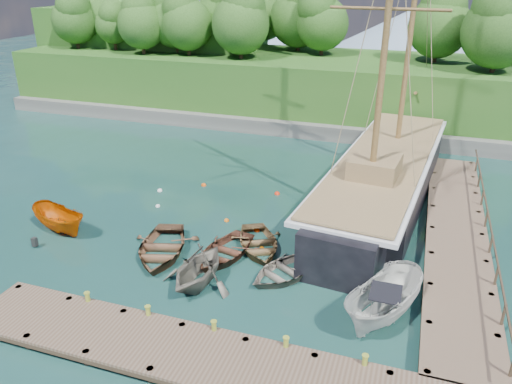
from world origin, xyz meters
TOP-DOWN VIEW (x-y plane):
  - ground at (0.00, 0.00)m, footprint 160.00×160.00m
  - dock_near at (2.00, -6.50)m, footprint 20.00×3.20m
  - dock_east at (11.50, 7.00)m, footprint 3.20×24.00m
  - bollard_0 at (-4.00, -5.10)m, footprint 0.26×0.26m
  - bollard_1 at (-1.00, -5.10)m, footprint 0.26×0.26m
  - bollard_2 at (2.00, -5.10)m, footprint 0.26×0.26m
  - bollard_3 at (5.00, -5.10)m, footprint 0.26×0.26m
  - bollard_4 at (8.00, -5.10)m, footprint 0.26×0.26m
  - rowboat_0 at (-3.36, 0.28)m, footprint 4.85×5.83m
  - rowboat_1 at (-0.34, -1.56)m, footprint 3.83×4.35m
  - rowboat_2 at (-0.12, 1.17)m, footprint 3.85×4.83m
  - rowboat_3 at (3.41, 0.44)m, footprint 4.73×5.13m
  - rowboat_4 at (1.32, 2.50)m, footprint 4.74×5.25m
  - motorboat_orange at (-10.14, 0.72)m, footprint 4.62×2.98m
  - cabin_boat_white at (8.35, -1.48)m, footprint 3.96×5.78m
  - schooner at (6.97, 11.56)m, footprint 7.64×29.52m
  - mooring_buoy_0 at (-6.45, 5.45)m, footprint 0.30×0.30m
  - mooring_buoy_1 at (-1.53, 5.00)m, footprint 0.31×0.31m
  - mooring_buoy_2 at (0.59, 4.42)m, footprint 0.35×0.35m
  - mooring_buoy_3 at (2.20, 6.09)m, footprint 0.32×0.32m
  - mooring_buoy_4 at (-5.07, 9.51)m, footprint 0.35×0.35m
  - mooring_buoy_5 at (0.24, 9.76)m, footprint 0.36×0.36m
  - mooring_buoy_6 at (-7.52, 7.67)m, footprint 0.35×0.35m
  - mooring_buoy_7 at (1.54, 2.48)m, footprint 0.31×0.31m
  - headland at (-12.88, 31.36)m, footprint 51.00×19.31m
  - distant_ridge at (4.30, 70.00)m, footprint 117.00×40.00m

SIDE VIEW (x-z plane):
  - ground at x=0.00m, z-range 0.00..0.00m
  - bollard_0 at x=-4.00m, z-range -0.23..0.23m
  - bollard_1 at x=-1.00m, z-range -0.23..0.23m
  - bollard_2 at x=2.00m, z-range -0.23..0.23m
  - bollard_3 at x=5.00m, z-range -0.23..0.23m
  - bollard_4 at x=8.00m, z-range -0.23..0.23m
  - rowboat_0 at x=-3.36m, z-range -0.52..0.52m
  - rowboat_1 at x=-0.34m, z-range -1.08..1.08m
  - rowboat_2 at x=-0.12m, z-range -0.45..0.45m
  - rowboat_3 at x=3.41m, z-range -0.43..0.43m
  - rowboat_4 at x=1.32m, z-range -0.45..0.45m
  - motorboat_orange at x=-10.14m, z-range -0.83..0.83m
  - cabin_boat_white at x=8.35m, z-range -1.05..1.05m
  - mooring_buoy_0 at x=-6.45m, z-range -0.15..0.15m
  - mooring_buoy_1 at x=-1.53m, z-range -0.15..0.15m
  - mooring_buoy_2 at x=0.59m, z-range -0.18..0.18m
  - mooring_buoy_3 at x=2.20m, z-range -0.16..0.16m
  - mooring_buoy_4 at x=-5.07m, z-range -0.18..0.18m
  - mooring_buoy_5 at x=0.24m, z-range -0.18..0.18m
  - mooring_buoy_6 at x=-7.52m, z-range -0.17..0.17m
  - mooring_buoy_7 at x=1.54m, z-range -0.15..0.15m
  - dock_near at x=2.00m, z-range -0.12..0.98m
  - dock_east at x=11.50m, z-range -0.12..0.98m
  - schooner at x=6.97m, z-range -9.77..12.22m
  - distant_ridge at x=4.30m, z-range -0.65..9.35m
  - headland at x=-12.88m, z-range -0.91..11.99m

